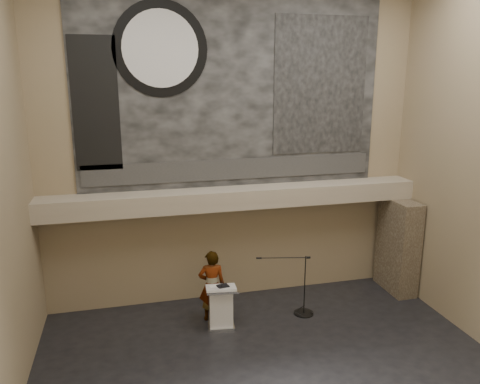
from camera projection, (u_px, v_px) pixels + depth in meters
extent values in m
plane|color=black|center=(278.00, 379.00, 9.64)|extent=(10.00, 10.00, 0.00)
cube|color=#877755|center=(233.00, 146.00, 12.37)|extent=(10.00, 0.02, 8.50)
cube|color=#877755|center=(408.00, 258.00, 4.84)|extent=(10.00, 0.02, 8.50)
cube|color=gray|center=(236.00, 198.00, 12.31)|extent=(10.00, 0.80, 0.50)
cylinder|color=#B2893D|center=(176.00, 213.00, 11.95)|extent=(0.04, 0.04, 0.06)
cylinder|color=#B2893D|center=(304.00, 204.00, 12.78)|extent=(0.04, 0.04, 0.06)
cube|color=black|center=(233.00, 90.00, 11.98)|extent=(8.00, 0.05, 5.00)
cube|color=#2A2A2A|center=(233.00, 169.00, 12.45)|extent=(7.76, 0.02, 0.55)
cylinder|color=black|center=(160.00, 49.00, 11.28)|extent=(2.30, 0.02, 2.30)
cylinder|color=silver|center=(160.00, 49.00, 11.26)|extent=(1.84, 0.02, 1.84)
cube|color=black|center=(320.00, 86.00, 12.49)|extent=(2.60, 0.02, 3.60)
cube|color=black|center=(95.00, 104.00, 11.22)|extent=(1.10, 0.02, 3.20)
cube|color=#423628|center=(398.00, 245.00, 13.37)|extent=(0.60, 1.40, 2.70)
cube|color=silver|center=(221.00, 326.00, 11.61)|extent=(0.70, 0.56, 0.08)
cube|color=silver|center=(221.00, 307.00, 11.48)|extent=(0.61, 0.45, 0.96)
cube|color=silver|center=(221.00, 288.00, 11.34)|extent=(0.78, 0.59, 0.13)
cube|color=black|center=(223.00, 286.00, 11.32)|extent=(0.31, 0.27, 0.04)
cube|color=silver|center=(215.00, 287.00, 11.29)|extent=(0.28, 0.34, 0.00)
imported|color=silver|center=(212.00, 286.00, 11.79)|extent=(0.72, 0.51, 1.86)
cylinder|color=black|center=(304.00, 313.00, 12.28)|extent=(0.52, 0.52, 0.02)
cylinder|color=black|center=(305.00, 285.00, 12.09)|extent=(0.03, 0.03, 1.61)
cylinder|color=black|center=(282.00, 258.00, 11.88)|extent=(1.31, 0.30, 0.02)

